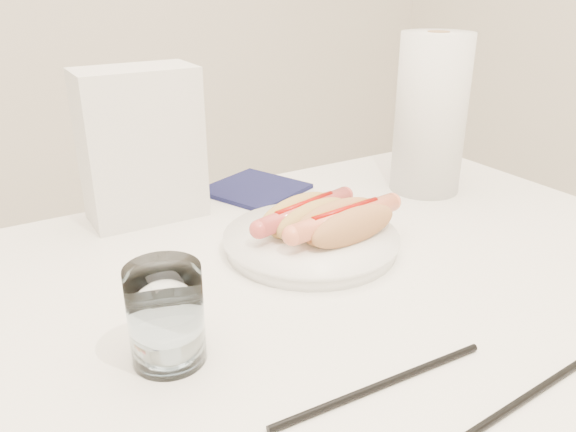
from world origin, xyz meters
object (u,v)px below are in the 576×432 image
plate (311,243)px  table (292,336)px  paper_towel_roll (431,115)px  hotdog_right (345,223)px  water_glass (166,315)px  hotdog_left (305,216)px  napkin_box (141,145)px

plate → table: bearing=-133.4°
plate → paper_towel_roll: size_ratio=0.88×
hotdog_right → water_glass: size_ratio=1.81×
hotdog_left → hotdog_right: hotdog_right is taller
napkin_box → paper_towel_roll: size_ratio=0.86×
plate → napkin_box: (-0.16, 0.24, 0.11)m
water_glass → paper_towel_roll: size_ratio=0.38×
napkin_box → paper_towel_roll: (0.47, -0.14, 0.02)m
hotdog_left → napkin_box: bearing=112.8°
hotdog_left → paper_towel_roll: bearing=-0.1°
water_glass → table: bearing=13.3°
hotdog_right → paper_towel_roll: 0.32m
table → water_glass: (-0.17, -0.04, 0.11)m
hotdog_left → hotdog_right: bearing=-71.7°
water_glass → paper_towel_roll: (0.57, 0.23, 0.08)m
plate → paper_towel_roll: bearing=17.8°
hotdog_right → plate: bearing=135.0°
hotdog_right → paper_towel_roll: (0.27, 0.13, 0.09)m
table → napkin_box: napkin_box is taller
plate → water_glass: 0.30m
hotdog_left → hotdog_right: 0.06m
hotdog_left → paper_towel_roll: paper_towel_roll is taller
hotdog_right → water_glass: water_glass is taller
plate → hotdog_left: hotdog_left is taller
hotdog_right → paper_towel_roll: bearing=18.4°
plate → hotdog_left: (0.00, 0.02, 0.03)m
table → napkin_box: 0.38m
table → paper_towel_roll: paper_towel_roll is taller
plate → hotdog_right: bearing=-38.1°
plate → water_glass: size_ratio=2.29×
table → hotdog_left: (0.09, 0.12, 0.10)m
plate → napkin_box: 0.31m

